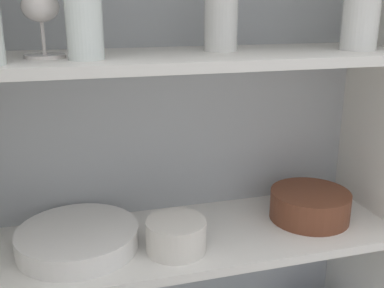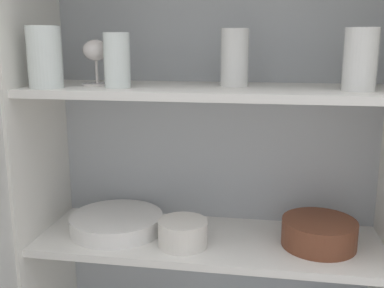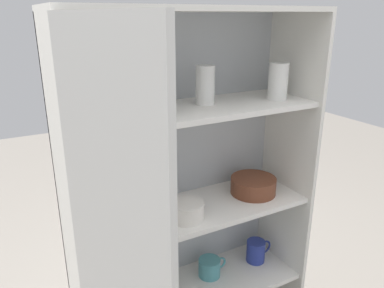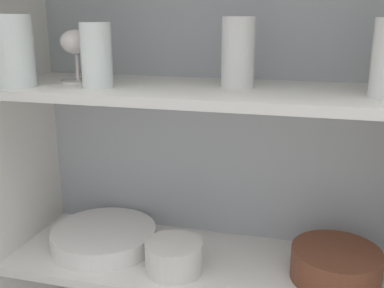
% 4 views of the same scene
% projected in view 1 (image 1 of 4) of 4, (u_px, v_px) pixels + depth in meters
% --- Properties ---
extents(cupboard_back_panel, '(0.95, 0.02, 1.47)m').
position_uv_depth(cupboard_back_panel, '(179.00, 207.00, 1.17)').
color(cupboard_back_panel, '#B2B7BC').
rests_on(cupboard_back_panel, ground_plane).
extents(cupboard_side_right, '(0.02, 0.34, 1.47)m').
position_uv_depth(cupboard_side_right, '(371.00, 211.00, 1.15)').
color(cupboard_side_right, white).
rests_on(cupboard_side_right, ground_plane).
extents(shelf_board_middle, '(0.92, 0.30, 0.02)m').
position_uv_depth(shelf_board_middle, '(196.00, 237.00, 1.03)').
color(shelf_board_middle, white).
extents(shelf_board_upper, '(0.92, 0.30, 0.02)m').
position_uv_depth(shelf_board_upper, '(196.00, 58.00, 0.91)').
color(shelf_board_upper, white).
extents(tumbler_glass_0, '(0.06, 0.06, 0.13)m').
position_uv_depth(tumbler_glass_0, '(84.00, 21.00, 0.77)').
color(tumbler_glass_0, white).
rests_on(tumbler_glass_0, shelf_board_upper).
extents(tumbler_glass_1, '(0.08, 0.08, 0.14)m').
position_uv_depth(tumbler_glass_1, '(361.00, 16.00, 0.94)').
color(tumbler_glass_1, white).
rests_on(tumbler_glass_1, shelf_board_upper).
extents(tumbler_glass_3, '(0.07, 0.07, 0.14)m').
position_uv_depth(tumbler_glass_3, '(221.00, 16.00, 0.92)').
color(tumbler_glass_3, white).
rests_on(tumbler_glass_3, shelf_board_upper).
extents(wine_glass_0, '(0.07, 0.07, 0.12)m').
position_uv_depth(wine_glass_0, '(41.00, 13.00, 0.80)').
color(wine_glass_0, silver).
rests_on(wine_glass_0, shelf_board_upper).
extents(plate_stack_white, '(0.26, 0.26, 0.04)m').
position_uv_depth(plate_stack_white, '(78.00, 238.00, 0.96)').
color(plate_stack_white, white).
rests_on(plate_stack_white, shelf_board_middle).
extents(mixing_bowl_large, '(0.19, 0.19, 0.07)m').
position_uv_depth(mixing_bowl_large, '(310.00, 204.00, 1.09)').
color(mixing_bowl_large, brown).
rests_on(mixing_bowl_large, shelf_board_middle).
extents(serving_bowl_small, '(0.13, 0.13, 0.07)m').
position_uv_depth(serving_bowl_small, '(176.00, 234.00, 0.95)').
color(serving_bowl_small, silver).
rests_on(serving_bowl_small, shelf_board_middle).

